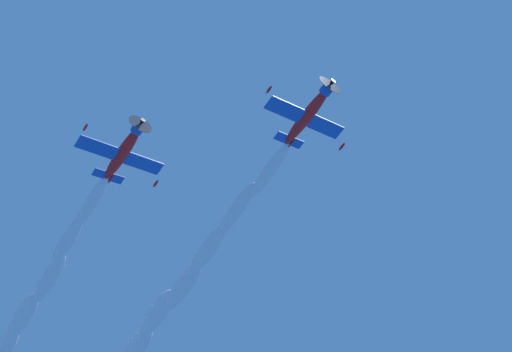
% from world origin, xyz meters
% --- Properties ---
extents(airplane_lead, '(6.84, 6.85, 3.02)m').
position_xyz_m(airplane_lead, '(4.16, -3.20, 59.22)').
color(airplane_lead, red).
extents(airplane_left_wingman, '(6.82, 6.86, 2.96)m').
position_xyz_m(airplane_left_wingman, '(-11.68, -5.97, 58.82)').
color(airplane_left_wingman, red).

